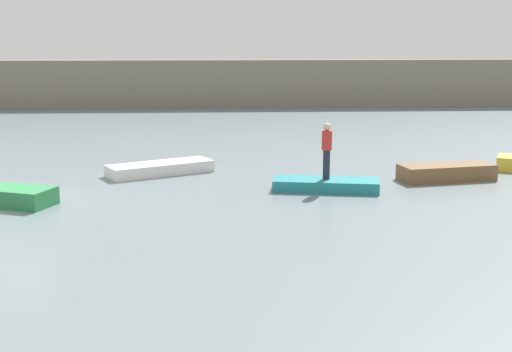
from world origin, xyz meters
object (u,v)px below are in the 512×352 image
rowboat_brown (447,172)px  person_red_shirt (327,148)px  rowboat_green (2,195)px  rowboat_teal (326,185)px  rowboat_white (160,168)px

rowboat_brown → person_red_shirt: size_ratio=1.79×
rowboat_green → rowboat_teal: rowboat_green is taller
rowboat_white → rowboat_brown: rowboat_brown is taller
rowboat_green → rowboat_teal: (9.68, 1.35, -0.08)m
rowboat_brown → person_red_shirt: person_red_shirt is taller
rowboat_green → rowboat_white: size_ratio=0.83×
rowboat_brown → person_red_shirt: (-4.29, -1.37, 1.09)m
rowboat_teal → rowboat_brown: 4.50m
rowboat_green → rowboat_brown: (13.97, 2.71, 0.00)m
rowboat_white → rowboat_teal: rowboat_white is taller
rowboat_teal → person_red_shirt: bearing=16.8°
rowboat_white → rowboat_teal: 6.12m
rowboat_teal → rowboat_white: bearing=162.3°
rowboat_teal → rowboat_brown: size_ratio=1.03×
rowboat_green → rowboat_white: bearing=66.1°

